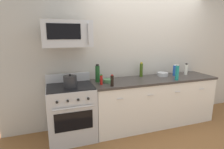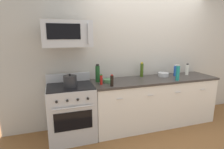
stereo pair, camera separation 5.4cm
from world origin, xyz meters
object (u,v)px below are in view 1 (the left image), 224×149
at_px(bowl_steel_prep, 163,74).
at_px(bowl_green_glaze, 108,81).
at_px(bottle_sparkling_teal, 177,73).
at_px(bottle_olive_oil, 141,70).
at_px(stockpot, 70,81).
at_px(bottle_hot_sauce_red, 101,80).
at_px(bottle_soy_sauce_dark, 112,81).
at_px(microwave, 67,34).
at_px(bottle_soda_blue, 174,70).
at_px(bottle_wine_green, 98,74).
at_px(range_oven, 71,112).
at_px(bottle_vinegar_white, 186,69).

distance_m(bowl_steel_prep, bowl_green_glaze, 1.19).
relative_size(bottle_sparkling_teal, bottle_olive_oil, 1.02).
bearing_deg(stockpot, bottle_hot_sauce_red, -2.91).
height_order(bottle_hot_sauce_red, bowl_steel_prep, bottle_hot_sauce_red).
height_order(bottle_soy_sauce_dark, stockpot, stockpot).
xyz_separation_m(bottle_olive_oil, bottle_soy_sauce_dark, (-0.77, -0.46, -0.05)).
relative_size(microwave, stockpot, 3.49).
distance_m(bottle_hot_sauce_red, bottle_soy_sauce_dark, 0.21).
bearing_deg(bowl_green_glaze, bowl_steel_prep, 5.14).
xyz_separation_m(microwave, bowl_green_glaze, (0.65, -0.03, -0.80)).
bearing_deg(bottle_olive_oil, bottle_soda_blue, -12.34).
bearing_deg(bowl_green_glaze, stockpot, -174.11).
distance_m(microwave, bowl_green_glaze, 1.03).
distance_m(bottle_hot_sauce_red, bowl_steel_prep, 1.35).
bearing_deg(microwave, bottle_soda_blue, 0.96).
bearing_deg(bottle_wine_green, bottle_soda_blue, -0.67).
bearing_deg(bottle_olive_oil, bottle_hot_sauce_red, -161.30).
xyz_separation_m(microwave, stockpot, (-0.00, -0.10, -0.74)).
bearing_deg(microwave, bottle_hot_sauce_red, -13.74).
relative_size(bottle_wine_green, stockpot, 1.48).
distance_m(bottle_soy_sauce_dark, bowl_steel_prep, 1.24).
xyz_separation_m(range_oven, bottle_sparkling_teal, (1.90, -0.23, 0.59)).
height_order(bottle_wine_green, bowl_steel_prep, bottle_wine_green).
distance_m(bottle_soda_blue, stockpot, 2.09).
relative_size(bottle_vinegar_white, bottle_soda_blue, 1.03).
bearing_deg(bottle_hot_sauce_red, bottle_soy_sauce_dark, -47.51).
xyz_separation_m(bottle_soy_sauce_dark, bottle_soda_blue, (1.44, 0.31, 0.02)).
relative_size(bottle_olive_oil, bowl_green_glaze, 1.68).
relative_size(microwave, bottle_hot_sauce_red, 4.34).
height_order(bottle_hot_sauce_red, bottle_olive_oil, bottle_olive_oil).
height_order(bowl_green_glaze, stockpot, stockpot).
height_order(microwave, bottle_olive_oil, microwave).
bearing_deg(stockpot, bottle_vinegar_white, 3.23).
bearing_deg(bowl_steel_prep, bottle_wine_green, -179.06).
distance_m(bowl_green_glaze, stockpot, 0.66).
bearing_deg(microwave, bottle_soy_sauce_dark, -23.09).
xyz_separation_m(bottle_sparkling_teal, bottle_vinegar_white, (0.47, 0.32, -0.03)).
bearing_deg(bottle_vinegar_white, stockpot, -176.77).
bearing_deg(bottle_hot_sauce_red, range_oven, 171.13).
bearing_deg(bottle_soy_sauce_dark, bowl_steel_prep, 16.39).
xyz_separation_m(bottle_hot_sauce_red, bottle_vinegar_white, (1.87, 0.16, 0.03)).
bearing_deg(microwave, bottle_olive_oil, 7.37).
height_order(bottle_vinegar_white, bowl_steel_prep, bottle_vinegar_white).
relative_size(bottle_sparkling_teal, bottle_wine_green, 0.93).
xyz_separation_m(microwave, bottle_soy_sauce_dark, (0.64, -0.27, -0.74)).
bearing_deg(stockpot, bottle_soy_sauce_dark, -15.33).
relative_size(microwave, bowl_steel_prep, 3.51).
relative_size(bottle_hot_sauce_red, bottle_wine_green, 0.54).
height_order(bowl_steel_prep, stockpot, stockpot).
height_order(range_oven, bowl_steel_prep, range_oven).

